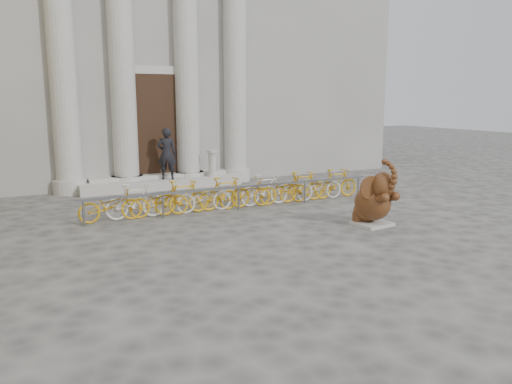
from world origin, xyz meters
name	(u,v)px	position (x,y,z in m)	size (l,w,h in m)	color
ground	(287,259)	(0.00, 0.00, 0.00)	(80.00, 80.00, 0.00)	#474442
classical_building	(124,38)	(0.00, 14.93, 5.98)	(22.00, 10.70, 12.00)	gray
entrance_steps	(162,183)	(0.00, 9.40, 0.18)	(6.00, 1.20, 0.36)	#A8A59E
elephant_statue	(374,201)	(3.44, 1.42, 0.65)	(1.19, 1.37, 1.79)	#A8A59E
bike_rack	(235,192)	(1.02, 4.96, 0.50)	(9.30, 0.53, 1.00)	slate
pedestrian	(167,154)	(0.15, 9.16, 1.31)	(0.69, 0.46, 1.90)	black
balustrade_post	(212,164)	(1.91, 9.10, 0.83)	(0.41, 0.41, 1.01)	#A8A59E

